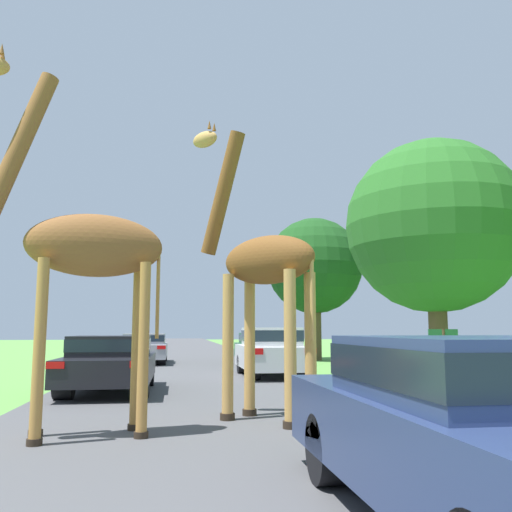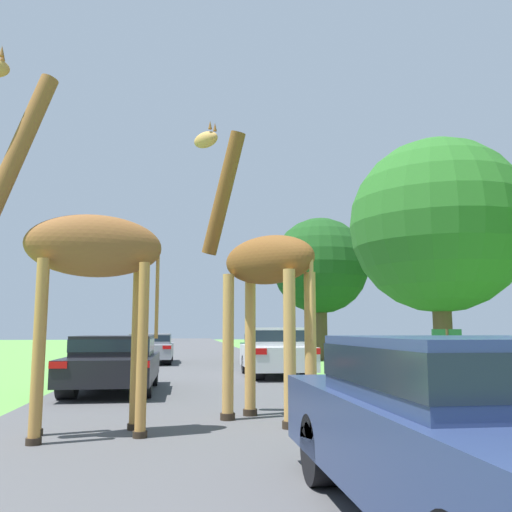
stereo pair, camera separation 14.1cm
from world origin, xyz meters
TOP-DOWN VIEW (x-y plane):
  - road at (0.00, 30.00)m, footprint 7.22×120.00m
  - giraffe_near_road at (0.65, 9.15)m, footprint 2.14×2.18m
  - giraffe_companion at (-1.99, 8.14)m, footprint 2.77×1.11m
  - car_lead_maroon at (1.55, 4.13)m, footprint 1.97×4.67m
  - car_queue_right at (2.23, 17.25)m, footprint 1.83×4.11m
  - car_queue_left at (2.82, 23.43)m, footprint 1.75×4.04m
  - car_far_ahead at (-2.04, 24.49)m, footprint 1.88×4.52m
  - car_verge_right at (-2.23, 13.61)m, footprint 1.93×4.29m
  - tree_centre_back at (10.79, 23.07)m, footprint 4.26×4.26m
  - tree_right_cluster at (5.83, 25.58)m, footprint 4.59×4.59m
  - tree_far_right at (6.21, 14.10)m, footprint 4.75×4.75m
  - sign_post at (5.25, 12.00)m, footprint 0.70×0.08m

SIDE VIEW (x-z plane):
  - road at x=0.00m, z-range 0.00..0.00m
  - car_far_ahead at x=-2.04m, z-range 0.05..1.32m
  - car_queue_left at x=2.82m, z-range 0.04..1.33m
  - car_verge_right at x=-2.23m, z-range 0.06..1.34m
  - car_lead_maroon at x=1.55m, z-range 0.05..1.44m
  - car_queue_right at x=2.23m, z-range 0.04..1.53m
  - sign_post at x=5.25m, z-range 0.29..1.73m
  - giraffe_near_road at x=0.65m, z-range -0.20..5.04m
  - giraffe_companion at x=-1.99m, z-range -0.10..5.25m
  - tree_far_right at x=6.21m, z-range 0.92..7.55m
  - tree_right_cluster at x=5.83m, z-range 1.06..7.84m
  - tree_centre_back at x=10.79m, z-range 1.29..8.19m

